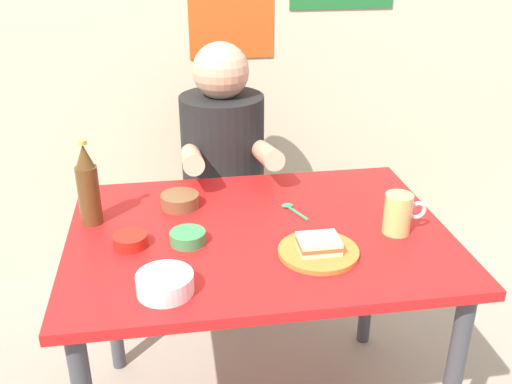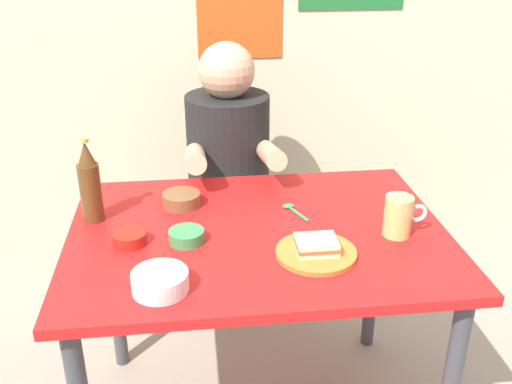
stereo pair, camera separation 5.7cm
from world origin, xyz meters
TOP-DOWN VIEW (x-y plane):
  - dining_table at (0.00, 0.00)m, footprint 1.10×0.80m
  - stool at (-0.04, 0.63)m, footprint 0.34×0.34m
  - person_seated at (-0.04, 0.62)m, footprint 0.33×0.56m
  - plate_orange at (0.14, -0.16)m, footprint 0.22×0.22m
  - sandwich at (0.14, -0.16)m, footprint 0.11×0.09m
  - beer_mug at (0.39, -0.07)m, footprint 0.13×0.08m
  - beer_bottle at (-0.48, 0.12)m, footprint 0.06×0.06m
  - dip_bowl_green at (-0.21, -0.04)m, footprint 0.10×0.10m
  - sambal_bowl_red at (-0.37, -0.03)m, footprint 0.10×0.10m
  - rice_bowl_white at (-0.27, -0.27)m, footprint 0.14×0.14m
  - condiment_bowl_brown at (-0.22, 0.19)m, footprint 0.12×0.12m
  - spoon at (0.12, 0.11)m, footprint 0.06×0.12m

SIDE VIEW (x-z plane):
  - stool at x=-0.04m, z-range 0.12..0.57m
  - dining_table at x=0.00m, z-range 0.28..1.02m
  - spoon at x=0.12m, z-range 0.74..0.75m
  - plate_orange at x=0.14m, z-range 0.74..0.75m
  - sambal_bowl_red at x=-0.37m, z-range 0.74..0.78m
  - dip_bowl_green at x=-0.21m, z-range 0.74..0.78m
  - condiment_bowl_brown at x=-0.22m, z-range 0.74..0.78m
  - person_seated at x=-0.04m, z-range 0.41..1.13m
  - rice_bowl_white at x=-0.27m, z-range 0.74..0.79m
  - sandwich at x=0.14m, z-range 0.75..0.79m
  - beer_mug at x=0.39m, z-range 0.74..0.86m
  - beer_bottle at x=-0.48m, z-range 0.73..0.99m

